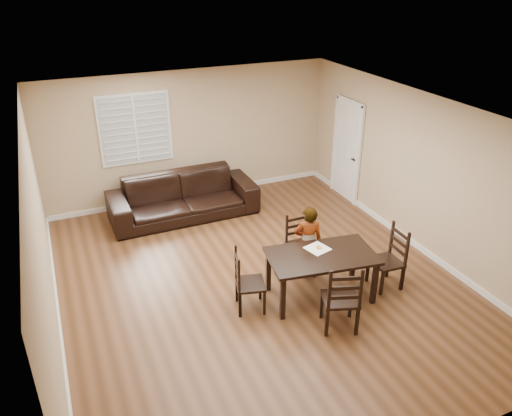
{
  "coord_description": "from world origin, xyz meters",
  "views": [
    {
      "loc": [
        -2.66,
        -6.05,
        4.58
      ],
      "look_at": [
        0.2,
        0.56,
        1.0
      ],
      "focal_mm": 35.0,
      "sensor_mm": 36.0,
      "label": 1
    }
  ],
  "objects_px": {
    "chair_left": "(242,283)",
    "child": "(308,242)",
    "donut": "(319,247)",
    "dining_table": "(321,260)",
    "chair_far": "(342,303)",
    "chair_right": "(393,259)",
    "chair_near": "(297,241)",
    "sofa": "(183,196)"
  },
  "relations": [
    {
      "from": "chair_left",
      "to": "child",
      "type": "height_order",
      "value": "child"
    },
    {
      "from": "child",
      "to": "donut",
      "type": "bearing_deg",
      "value": 104.86
    },
    {
      "from": "dining_table",
      "to": "chair_far",
      "type": "xyz_separation_m",
      "value": [
        -0.15,
        -0.83,
        -0.17
      ]
    },
    {
      "from": "child",
      "to": "chair_right",
      "type": "bearing_deg",
      "value": 167.14
    },
    {
      "from": "chair_left",
      "to": "chair_right",
      "type": "relative_size",
      "value": 0.96
    },
    {
      "from": "chair_far",
      "to": "donut",
      "type": "relative_size",
      "value": 11.16
    },
    {
      "from": "chair_near",
      "to": "child",
      "type": "relative_size",
      "value": 0.73
    },
    {
      "from": "chair_near",
      "to": "sofa",
      "type": "relative_size",
      "value": 0.32
    },
    {
      "from": "chair_left",
      "to": "donut",
      "type": "distance_m",
      "value": 1.27
    },
    {
      "from": "sofa",
      "to": "chair_near",
      "type": "bearing_deg",
      "value": -63.02
    },
    {
      "from": "dining_table",
      "to": "chair_left",
      "type": "relative_size",
      "value": 1.75
    },
    {
      "from": "chair_near",
      "to": "chair_right",
      "type": "height_order",
      "value": "chair_right"
    },
    {
      "from": "chair_left",
      "to": "donut",
      "type": "height_order",
      "value": "chair_left"
    },
    {
      "from": "sofa",
      "to": "chair_right",
      "type": "bearing_deg",
      "value": -57.47
    },
    {
      "from": "chair_near",
      "to": "chair_far",
      "type": "xyz_separation_m",
      "value": [
        -0.28,
        -1.81,
        0.07
      ]
    },
    {
      "from": "child",
      "to": "sofa",
      "type": "relative_size",
      "value": 0.43
    },
    {
      "from": "dining_table",
      "to": "chair_right",
      "type": "bearing_deg",
      "value": 0.61
    },
    {
      "from": "chair_near",
      "to": "donut",
      "type": "relative_size",
      "value": 9.54
    },
    {
      "from": "chair_far",
      "to": "donut",
      "type": "xyz_separation_m",
      "value": [
        0.19,
        1.0,
        0.28
      ]
    },
    {
      "from": "dining_table",
      "to": "donut",
      "type": "relative_size",
      "value": 17.8
    },
    {
      "from": "chair_right",
      "to": "dining_table",
      "type": "bearing_deg",
      "value": -95.35
    },
    {
      "from": "donut",
      "to": "chair_right",
      "type": "bearing_deg",
      "value": -16.35
    },
    {
      "from": "dining_table",
      "to": "sofa",
      "type": "bearing_deg",
      "value": 116.88
    },
    {
      "from": "chair_left",
      "to": "child",
      "type": "bearing_deg",
      "value": -58.85
    },
    {
      "from": "chair_far",
      "to": "chair_right",
      "type": "distance_m",
      "value": 1.49
    },
    {
      "from": "chair_near",
      "to": "sofa",
      "type": "height_order",
      "value": "chair_near"
    },
    {
      "from": "chair_left",
      "to": "donut",
      "type": "bearing_deg",
      "value": -76.13
    },
    {
      "from": "chair_far",
      "to": "donut",
      "type": "distance_m",
      "value": 1.06
    },
    {
      "from": "dining_table",
      "to": "chair_left",
      "type": "xyz_separation_m",
      "value": [
        -1.18,
        0.19,
        -0.21
      ]
    },
    {
      "from": "chair_near",
      "to": "chair_right",
      "type": "distance_m",
      "value": 1.56
    },
    {
      "from": "chair_near",
      "to": "chair_left",
      "type": "xyz_separation_m",
      "value": [
        -1.31,
        -0.79,
        0.03
      ]
    },
    {
      "from": "chair_far",
      "to": "sofa",
      "type": "relative_size",
      "value": 0.37
    },
    {
      "from": "chair_near",
      "to": "chair_right",
      "type": "relative_size",
      "value": 0.89
    },
    {
      "from": "chair_right",
      "to": "sofa",
      "type": "relative_size",
      "value": 0.35
    },
    {
      "from": "chair_far",
      "to": "chair_right",
      "type": "bearing_deg",
      "value": -133.88
    },
    {
      "from": "dining_table",
      "to": "sofa",
      "type": "xyz_separation_m",
      "value": [
        -1.14,
        3.41,
        -0.23
      ]
    },
    {
      "from": "chair_near",
      "to": "sofa",
      "type": "bearing_deg",
      "value": 116.38
    },
    {
      "from": "chair_near",
      "to": "child",
      "type": "distance_m",
      "value": 0.47
    },
    {
      "from": "chair_far",
      "to": "chair_right",
      "type": "height_order",
      "value": "chair_far"
    },
    {
      "from": "dining_table",
      "to": "chair_far",
      "type": "bearing_deg",
      "value": -91.7
    },
    {
      "from": "chair_far",
      "to": "chair_left",
      "type": "bearing_deg",
      "value": -24.89
    },
    {
      "from": "dining_table",
      "to": "sofa",
      "type": "relative_size",
      "value": 0.59
    }
  ]
}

